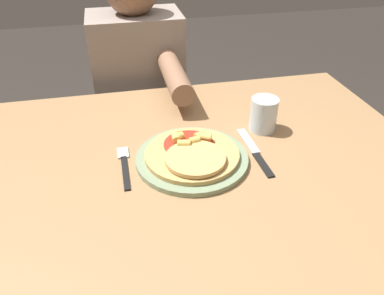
{
  "coord_description": "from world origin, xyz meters",
  "views": [
    {
      "loc": [
        -0.18,
        -0.72,
        1.3
      ],
      "look_at": [
        -0.02,
        0.02,
        0.79
      ],
      "focal_mm": 35.0,
      "sensor_mm": 36.0,
      "label": 1
    }
  ],
  "objects_px": {
    "knife": "(255,152)",
    "person_diner": "(141,92)",
    "fork": "(124,165)",
    "drinking_glass": "(264,114)",
    "pizza": "(192,153)",
    "plate": "(192,158)",
    "dining_table": "(202,196)"
  },
  "relations": [
    {
      "from": "knife",
      "to": "fork",
      "type": "bearing_deg",
      "value": 176.97
    },
    {
      "from": "person_diner",
      "to": "fork",
      "type": "bearing_deg",
      "value": -99.03
    },
    {
      "from": "plate",
      "to": "drinking_glass",
      "type": "relative_size",
      "value": 2.95
    },
    {
      "from": "drinking_glass",
      "to": "plate",
      "type": "bearing_deg",
      "value": -154.92
    },
    {
      "from": "person_diner",
      "to": "drinking_glass",
      "type": "bearing_deg",
      "value": -59.82
    },
    {
      "from": "dining_table",
      "to": "plate",
      "type": "distance_m",
      "value": 0.12
    },
    {
      "from": "knife",
      "to": "person_diner",
      "type": "xyz_separation_m",
      "value": [
        -0.24,
        0.62,
        -0.1
      ]
    },
    {
      "from": "fork",
      "to": "person_diner",
      "type": "bearing_deg",
      "value": 80.97
    },
    {
      "from": "plate",
      "to": "person_diner",
      "type": "distance_m",
      "value": 0.63
    },
    {
      "from": "fork",
      "to": "plate",
      "type": "bearing_deg",
      "value": -5.53
    },
    {
      "from": "drinking_glass",
      "to": "dining_table",
      "type": "bearing_deg",
      "value": -148.97
    },
    {
      "from": "pizza",
      "to": "knife",
      "type": "relative_size",
      "value": 1.06
    },
    {
      "from": "pizza",
      "to": "fork",
      "type": "relative_size",
      "value": 1.34
    },
    {
      "from": "dining_table",
      "to": "knife",
      "type": "height_order",
      "value": "knife"
    },
    {
      "from": "fork",
      "to": "drinking_glass",
      "type": "distance_m",
      "value": 0.41
    },
    {
      "from": "drinking_glass",
      "to": "fork",
      "type": "bearing_deg",
      "value": -167.11
    },
    {
      "from": "dining_table",
      "to": "plate",
      "type": "relative_size",
      "value": 4.2
    },
    {
      "from": "plate",
      "to": "fork",
      "type": "height_order",
      "value": "plate"
    },
    {
      "from": "plate",
      "to": "pizza",
      "type": "distance_m",
      "value": 0.02
    },
    {
      "from": "knife",
      "to": "drinking_glass",
      "type": "distance_m",
      "value": 0.13
    },
    {
      "from": "plate",
      "to": "drinking_glass",
      "type": "height_order",
      "value": "drinking_glass"
    },
    {
      "from": "plate",
      "to": "knife",
      "type": "bearing_deg",
      "value": -0.51
    },
    {
      "from": "pizza",
      "to": "knife",
      "type": "height_order",
      "value": "pizza"
    },
    {
      "from": "knife",
      "to": "person_diner",
      "type": "relative_size",
      "value": 0.19
    },
    {
      "from": "knife",
      "to": "person_diner",
      "type": "height_order",
      "value": "person_diner"
    },
    {
      "from": "plate",
      "to": "knife",
      "type": "xyz_separation_m",
      "value": [
        0.17,
        -0.0,
        -0.0
      ]
    },
    {
      "from": "dining_table",
      "to": "fork",
      "type": "height_order",
      "value": "fork"
    },
    {
      "from": "knife",
      "to": "drinking_glass",
      "type": "bearing_deg",
      "value": 60.8
    },
    {
      "from": "pizza",
      "to": "knife",
      "type": "bearing_deg",
      "value": 0.64
    },
    {
      "from": "fork",
      "to": "person_diner",
      "type": "distance_m",
      "value": 0.62
    },
    {
      "from": "fork",
      "to": "drinking_glass",
      "type": "height_order",
      "value": "drinking_glass"
    },
    {
      "from": "pizza",
      "to": "person_diner",
      "type": "distance_m",
      "value": 0.64
    }
  ]
}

